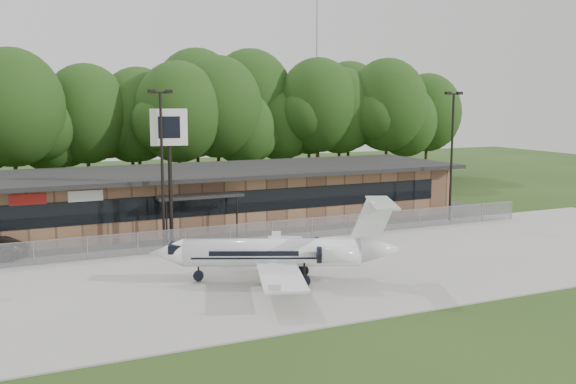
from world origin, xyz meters
name	(u,v)px	position (x,y,z in m)	size (l,w,h in m)	color
ground	(360,314)	(0.00, 0.00, 0.00)	(160.00, 160.00, 0.00)	#254017
apron	(288,271)	(0.00, 8.00, 0.04)	(64.00, 18.00, 0.08)	#9E9B93
parking_lot	(223,233)	(0.00, 19.50, 0.03)	(50.00, 9.00, 0.06)	#383835
terminal	(204,195)	(0.00, 23.94, 2.18)	(41.00, 11.65, 4.30)	#936A49
fence	(244,234)	(0.00, 15.00, 0.78)	(46.00, 0.04, 1.52)	gray
treeline	(152,121)	(0.00, 42.00, 7.50)	(72.00, 12.00, 15.00)	black
radio_mast	(317,76)	(22.00, 48.00, 12.50)	(0.20, 0.20, 25.00)	gray
light_pole_mid	(162,157)	(-5.00, 16.50, 5.98)	(1.55, 0.30, 10.23)	black
light_pole_right	(452,146)	(18.00, 16.50, 5.98)	(1.55, 0.30, 10.23)	black
business_jet	(281,254)	(-1.27, 6.04, 1.59)	(12.89, 11.49, 4.45)	white
pole_sign	(169,142)	(-4.42, 16.79, 6.91)	(2.38, 0.53, 9.03)	black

